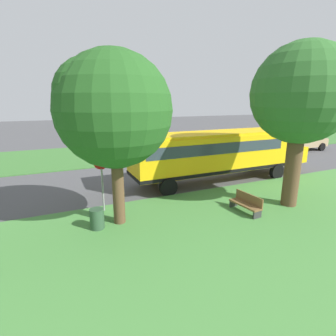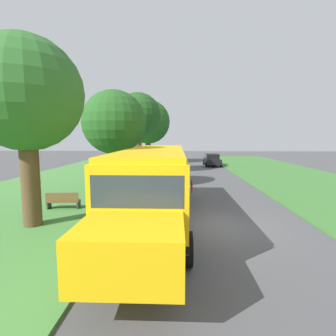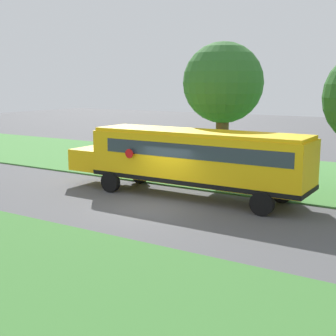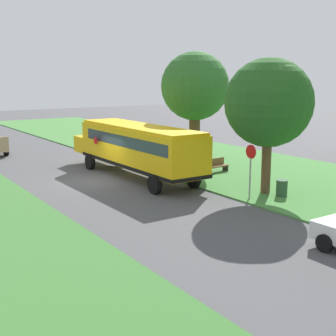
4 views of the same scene
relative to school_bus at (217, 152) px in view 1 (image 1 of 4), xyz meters
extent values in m
plane|color=#4C4C4F|center=(2.62, -0.57, -1.92)|extent=(120.00, 120.00, 0.00)
cube|color=#47843D|center=(-7.38, -0.57, -1.88)|extent=(12.00, 80.00, 0.08)
cube|color=#3D7533|center=(11.62, -0.57, -1.89)|extent=(10.00, 80.00, 0.07)
cube|color=yellow|center=(0.00, 0.29, -0.02)|extent=(2.50, 10.50, 2.20)
cube|color=yellow|center=(0.00, -5.91, -0.57)|extent=(2.20, 1.90, 1.10)
cube|color=yellow|center=(0.00, 0.29, 1.16)|extent=(2.35, 10.29, 0.16)
cube|color=black|center=(0.00, 0.29, -1.00)|extent=(2.54, 10.54, 0.20)
cube|color=#2D3842|center=(0.00, 0.59, 0.44)|extent=(2.53, 9.24, 0.64)
cube|color=#2D3842|center=(0.00, -4.91, 0.44)|extent=(2.25, 0.12, 0.80)
cylinder|color=red|center=(1.43, -2.60, 0.13)|extent=(0.03, 0.44, 0.44)
cylinder|color=black|center=(1.25, -3.91, -1.42)|extent=(0.30, 1.00, 1.00)
cylinder|color=black|center=(-1.25, -3.91, -1.42)|extent=(0.30, 1.00, 1.00)
cylinder|color=black|center=(1.25, 3.96, -1.42)|extent=(0.30, 1.00, 1.00)
cylinder|color=black|center=(-1.25, 3.96, -1.42)|extent=(0.30, 1.00, 1.00)
cube|color=tan|center=(5.32, -14.22, -1.12)|extent=(2.00, 5.40, 0.80)
cube|color=tan|center=(5.32, -15.17, -0.27)|extent=(1.90, 1.70, 0.90)
cube|color=#2D3842|center=(5.32, -15.17, -0.24)|extent=(1.94, 1.53, 0.63)
cube|color=tan|center=(5.32, -11.60, -0.54)|extent=(2.00, 0.16, 0.36)
cylinder|color=black|center=(6.32, -15.98, -1.52)|extent=(0.28, 0.80, 0.80)
cylinder|color=black|center=(4.32, -15.98, -1.52)|extent=(0.28, 0.80, 0.80)
cylinder|color=black|center=(6.32, -12.47, -1.52)|extent=(0.28, 0.80, 0.80)
cylinder|color=black|center=(4.32, -12.47, -1.52)|extent=(0.28, 0.80, 0.80)
cylinder|color=brown|center=(-4.96, -0.86, -0.09)|extent=(0.73, 0.73, 3.67)
sphere|color=#2D6628|center=(-4.96, -0.86, 3.42)|extent=(4.46, 4.46, 4.46)
sphere|color=#2D6628|center=(-4.28, -0.68, 3.55)|extent=(2.68, 2.68, 2.68)
cylinder|color=brown|center=(-3.45, 7.19, -0.41)|extent=(0.48, 0.48, 3.03)
sphere|color=#23561E|center=(-3.45, 7.19, 2.77)|extent=(4.44, 4.44, 4.44)
sphere|color=#23561E|center=(-3.43, 7.95, 3.31)|extent=(2.77, 2.77, 2.77)
cylinder|color=gray|center=(-1.98, 7.57, -0.87)|extent=(0.08, 0.08, 2.10)
cylinder|color=red|center=(-1.98, 7.57, 0.48)|extent=(0.03, 0.68, 0.68)
cube|color=brown|center=(-4.80, 1.72, -1.47)|extent=(1.64, 0.63, 0.08)
cube|color=brown|center=(-4.78, 1.50, -1.22)|extent=(1.60, 0.19, 0.44)
cube|color=#333333|center=(-4.06, 1.78, -1.70)|extent=(0.12, 0.45, 0.45)
cube|color=#333333|center=(-5.54, 1.66, -1.70)|extent=(0.12, 0.45, 0.45)
cylinder|color=#2D4C33|center=(-3.62, 8.14, -1.47)|extent=(0.56, 0.56, 0.90)
camera|label=1|loc=(-13.50, 9.50, 3.12)|focal=28.00mm
camera|label=2|loc=(0.96, -11.05, 1.73)|focal=28.00mm
camera|label=3|loc=(18.84, 10.54, 3.38)|focal=50.00mm
camera|label=4|loc=(13.79, 23.78, 4.06)|focal=50.00mm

